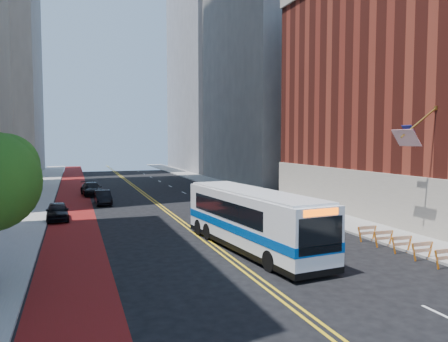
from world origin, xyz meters
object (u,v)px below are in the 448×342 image
at_px(transit_bus, 251,219).
at_px(car_a, 57,211).
at_px(car_b, 103,198).
at_px(car_c, 92,189).

distance_m(transit_bus, car_a, 17.84).
relative_size(transit_bus, car_b, 3.07).
relative_size(car_a, car_c, 0.82).
height_order(car_b, car_c, car_c).
bearing_deg(transit_bus, car_c, 98.53).
xyz_separation_m(transit_bus, car_a, (-11.14, 13.89, -1.11)).
relative_size(car_a, car_b, 1.00).
bearing_deg(car_b, car_a, -119.25).
bearing_deg(car_c, transit_bus, -81.52).
bearing_deg(car_a, car_c, 75.83).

